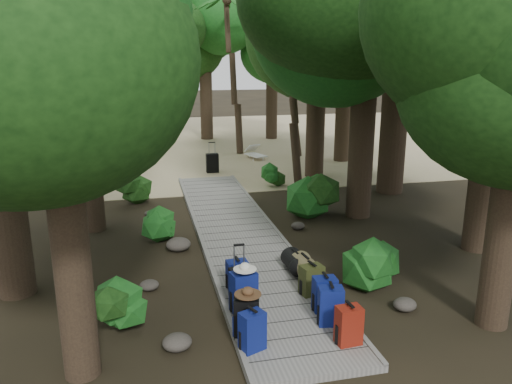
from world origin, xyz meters
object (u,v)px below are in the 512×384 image
object	(u,v)px
backpack_left_b	(246,315)
duffel_right_khaki	(305,267)
backpack_left_c	(244,290)
backpack_right_d	(312,278)
backpack_left_a	(252,329)
backpack_right_c	(325,292)
duffel_right_black	(295,261)
lone_suitcase_on_sand	(212,163)
backpack_right_a	(349,323)
backpack_right_b	(331,304)
sun_lounger	(256,153)
kayak	(127,160)
suitcase_on_boardwalk	(239,282)
backpack_left_d	(237,273)

from	to	relation	value
backpack_left_b	duffel_right_khaki	size ratio (longest dim) A/B	1.11
backpack_left_c	backpack_right_d	size ratio (longest dim) A/B	1.29
backpack_left_a	backpack_right_c	distance (m)	1.71
duffel_right_khaki	duffel_right_black	distance (m)	0.36
backpack_left_c	duffel_right_khaki	world-z (taller)	backpack_left_c
duffel_right_khaki	lone_suitcase_on_sand	bearing A→B (deg)	86.43
backpack_right_a	lone_suitcase_on_sand	bearing A→B (deg)	87.00
backpack_left_a	duffel_right_khaki	size ratio (longest dim) A/B	1.04
backpack_right_b	backpack_right_d	distance (m)	1.09
duffel_right_khaki	backpack_right_d	bearing A→B (deg)	-104.38
backpack_left_b	backpack_left_c	bearing A→B (deg)	94.83
backpack_left_a	sun_lounger	size ratio (longest dim) A/B	0.39
backpack_left_a	duffel_right_black	world-z (taller)	backpack_left_a
backpack_left_a	kayak	world-z (taller)	backpack_left_a
backpack_right_c	backpack_left_b	bearing A→B (deg)	-158.51
suitcase_on_boardwalk	lone_suitcase_on_sand	world-z (taller)	lone_suitcase_on_sand
backpack_left_a	backpack_left_c	world-z (taller)	backpack_left_c
backpack_right_a	duffel_right_black	bearing A→B (deg)	85.47
backpack_right_a	duffel_right_black	xyz separation A→B (m)	(0.02, 2.75, -0.13)
backpack_left_a	backpack_right_a	xyz separation A→B (m)	(1.45, -0.17, -0.00)
backpack_left_d	backpack_right_c	size ratio (longest dim) A/B	0.89
backpack_left_c	backpack_right_d	distance (m)	1.39
backpack_right_c	sun_lounger	bearing A→B (deg)	84.34
backpack_right_b	duffel_right_khaki	size ratio (longest dim) A/B	1.09
backpack_left_d	backpack_left_c	bearing A→B (deg)	-98.73
backpack_left_b	suitcase_on_boardwalk	xyz separation A→B (m)	(0.15, 1.35, -0.08)
backpack_left_b	backpack_right_a	distance (m)	1.56
backpack_left_c	backpack_right_d	xyz separation A→B (m)	(1.34, 0.35, -0.09)
backpack_left_a	backpack_right_d	distance (m)	2.10
backpack_right_b	duffel_right_black	size ratio (longest dim) A/B	1.13
backpack_left_b	backpack_right_a	size ratio (longest dim) A/B	1.08
backpack_right_a	backpack_right_c	distance (m)	1.06
backpack_left_a	backpack_left_b	bearing A→B (deg)	68.30
backpack_right_c	backpack_right_b	bearing A→B (deg)	-96.28
backpack_left_c	duffel_right_black	xyz separation A→B (m)	(1.36, 1.41, -0.20)
backpack_left_b	backpack_right_d	size ratio (longest dim) A/B	1.17
backpack_left_a	lone_suitcase_on_sand	size ratio (longest dim) A/B	0.91
backpack_right_c	sun_lounger	distance (m)	13.89
backpack_right_a	backpack_left_d	bearing A→B (deg)	115.24
backpack_left_b	kayak	size ratio (longest dim) A/B	0.24
backpack_left_d	backpack_right_a	size ratio (longest dim) A/B	0.89
backpack_right_c	duffel_right_black	distance (m)	1.69
backpack_right_a	backpack_right_c	world-z (taller)	same
duffel_right_black	suitcase_on_boardwalk	distance (m)	1.57
backpack_right_b	backpack_left_b	bearing A→B (deg)	-167.38
backpack_right_a	duffel_right_black	world-z (taller)	backpack_right_a
backpack_right_c	duffel_right_black	xyz separation A→B (m)	(0.00, 1.69, -0.13)
duffel_right_black	duffel_right_khaki	bearing A→B (deg)	-80.62
backpack_left_b	backpack_left_d	xyz separation A→B (m)	(0.18, 1.71, -0.06)
suitcase_on_boardwalk	kayak	bearing A→B (deg)	88.78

